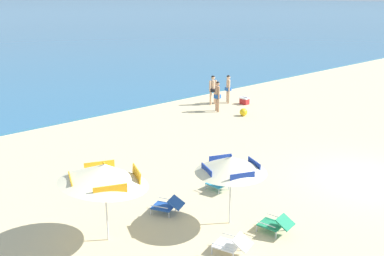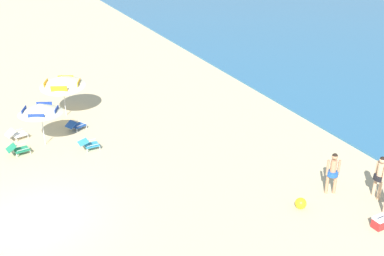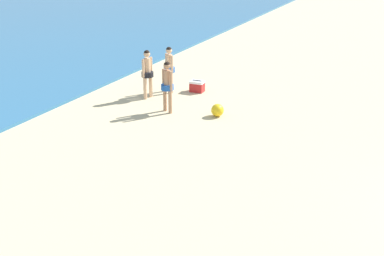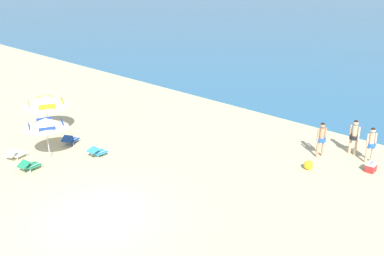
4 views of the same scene
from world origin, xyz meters
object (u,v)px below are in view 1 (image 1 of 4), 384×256
Objects in this scene: person_standing_near_shore at (217,94)px; person_standing_beside at (228,87)px; lounge_chair_facing_sea at (232,244)px; lounge_chair_under_umbrella at (220,183)px; beach_umbrella_striped_main at (231,164)px; cooler_box at (244,101)px; person_wading_in at (213,88)px; beach_ball at (243,112)px; lounge_chair_spare_folded at (276,224)px; beach_umbrella_striped_second at (104,174)px; lounge_chair_beside_umbrella at (168,205)px.

person_standing_near_shore is 2.10m from person_standing_beside.
lounge_chair_facing_sea is 0.62× the size of person_standing_beside.
lounge_chair_under_umbrella is 0.54× the size of person_standing_near_shore.
lounge_chair_under_umbrella is (1.35, 1.66, -1.47)m from beach_umbrella_striped_main.
cooler_box is (9.58, 7.30, -0.08)m from lounge_chair_under_umbrella.
person_wading_in is (-0.92, 0.34, 0.02)m from person_standing_beside.
person_standing_beside reaches higher than cooler_box.
lounge_chair_under_umbrella is 9.43m from beach_ball.
lounge_chair_spare_folded is 2.43× the size of beach_ball.
lounge_chair_spare_folded is at bearing -128.44° from person_wading_in.
person_wading_in is at bearing 34.67° from beach_umbrella_striped_second.
lounge_chair_spare_folded is 14.85m from person_standing_beside.
lounge_chair_facing_sea reaches higher than lounge_chair_under_umbrella.
person_wading_in reaches higher than beach_ball.
person_standing_near_shore reaches higher than lounge_chair_facing_sea.
lounge_chair_spare_folded is 1.89× the size of cooler_box.
person_standing_beside is 3.07m from beach_ball.
beach_umbrella_striped_second is at bearing -145.33° from person_wading_in.
person_standing_near_shore is (7.24, 7.21, 0.68)m from lounge_chair_under_umbrella.
beach_umbrella_striped_second is 13.30m from beach_ball.
beach_umbrella_striped_second is at bearing -148.25° from person_standing_beside.
lounge_chair_facing_sea reaches higher than beach_ball.
beach_umbrella_striped_second is 4.59m from lounge_chair_under_umbrella.
beach_umbrella_striped_second is at bearing -178.38° from lounge_chair_beside_umbrella.
beach_umbrella_striped_second reaches higher than beach_umbrella_striped_main.
lounge_chair_beside_umbrella is (-2.26, -0.08, -0.01)m from lounge_chair_under_umbrella.
beach_umbrella_striped_second reaches higher than person_standing_near_shore.
lounge_chair_beside_umbrella is 1.02× the size of lounge_chair_facing_sea.
beach_umbrella_striped_main reaches higher than person_wading_in.
lounge_chair_under_umbrella is (4.31, 0.14, -1.57)m from beach_umbrella_striped_second.
beach_ball is at bearing 30.10° from lounge_chair_beside_umbrella.
beach_umbrella_striped_main is 3.95× the size of cooler_box.
beach_umbrella_striped_main reaches higher than cooler_box.
person_wading_in reaches higher than lounge_chair_under_umbrella.
beach_umbrella_striped_main is 12.37m from person_standing_near_shore.
person_standing_near_shore is at bearing -177.84° from cooler_box.
cooler_box is 2.62m from beach_ball.
beach_ball is (11.88, 5.76, -1.64)m from beach_umbrella_striped_second.
beach_ball is at bearing -140.07° from cooler_box.
lounge_chair_facing_sea is 0.61× the size of person_standing_near_shore.
cooler_box is 1.28× the size of beach_ball.
lounge_chair_facing_sea is at bearing -131.42° from lounge_chair_under_umbrella.
cooler_box is at bearing 37.31° from lounge_chair_under_umbrella.
beach_ball is (9.83, 5.70, -0.07)m from lounge_chair_beside_umbrella.
beach_umbrella_striped_main is 2.59m from lounge_chair_under_umbrella.
person_wading_in reaches higher than lounge_chair_facing_sea.
cooler_box is at bearing 2.16° from person_standing_near_shore.
lounge_chair_beside_umbrella is (-0.91, 1.58, -1.48)m from beach_umbrella_striped_main.
lounge_chair_under_umbrella is 12.25m from person_standing_beside.
cooler_box is at bearing 39.93° from lounge_chair_facing_sea.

